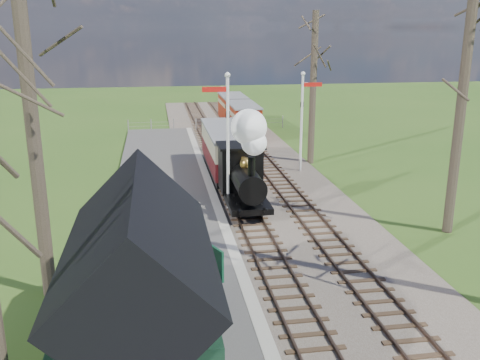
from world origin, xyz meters
The scene contains 18 objects.
distant_hills centered at (1.40, 64.38, -16.21)m, with size 114.40×48.00×22.02m.
ballast_bed centered at (1.30, 22.00, 0.05)m, with size 8.00×60.00×0.10m, color brown.
track_near centered at (0.00, 22.00, 0.10)m, with size 1.60×60.00×0.15m.
track_far centered at (2.60, 22.00, 0.10)m, with size 1.60×60.00×0.15m.
platform centered at (-3.50, 14.00, 0.10)m, with size 5.00×44.00×0.20m, color #474442.
coping_strip centered at (-1.20, 14.00, 0.10)m, with size 0.40×44.00×0.21m, color #B2AD9E.
station_shed centered at (-4.30, 4.00, 2.27)m, with size 3.25×6.30×4.78m.
semaphore_near centered at (-0.77, 16.00, 3.62)m, with size 1.22×0.24×6.22m.
semaphore_far centered at (4.37, 22.00, 3.35)m, with size 1.22×0.24×5.72m.
bare_trees centered at (1.33, 10.10, 5.21)m, with size 15.51×22.39×12.00m.
fence_line centered at (0.30, 36.00, 0.55)m, with size 12.60×0.08×1.00m.
locomotive centered at (-0.01, 15.60, 2.16)m, with size 1.88×4.39×4.71m.
coach centered at (0.00, 21.67, 1.58)m, with size 2.20×7.53×2.31m.
red_carriage_a centered at (2.60, 31.80, 1.46)m, with size 2.00×4.96×2.11m.
red_carriage_b centered at (2.60, 37.30, 1.46)m, with size 2.00×4.96×2.11m.
sign_board centered at (-2.04, 8.84, 0.72)m, with size 0.37×0.68×1.05m.
bench centered at (-2.96, 6.33, 0.54)m, with size 0.57×1.30×0.72m.
person centered at (-2.57, 4.61, 0.85)m, with size 0.48×0.31×1.31m, color black.
Camera 1 is at (-3.79, -6.88, 8.05)m, focal length 40.00 mm.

